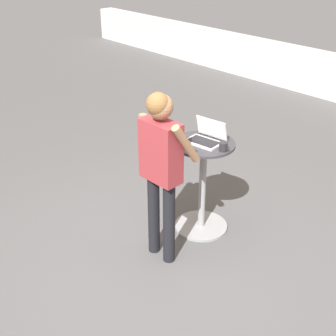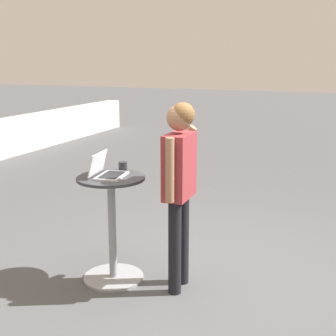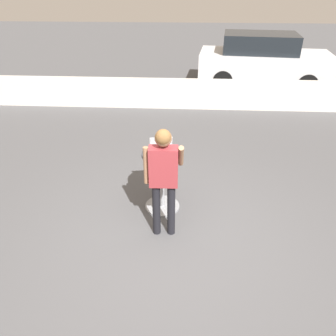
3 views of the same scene
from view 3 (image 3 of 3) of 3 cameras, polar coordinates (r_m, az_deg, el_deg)
The scene contains 7 objects.
ground_plane at distance 4.69m, azimuth 1.18°, elevation -12.48°, with size 50.00×50.00×0.00m, color #4C4C4F.
pavement_kerb at distance 9.30m, azimuth 2.61°, elevation 12.80°, with size 16.67×0.35×0.77m.
cafe_table at distance 5.00m, azimuth -1.04°, elevation -2.01°, with size 0.60×0.60×0.96m.
laptop at distance 4.78m, azimuth -1.14°, elevation 3.24°, with size 0.37×0.31×0.21m.
coffee_mug at distance 4.75m, azimuth 1.76°, elevation 2.93°, with size 0.11×0.08×0.08m.
standing_person at distance 4.21m, azimuth -0.80°, elevation -0.68°, with size 0.51×0.36×1.62m.
parked_car_near_street at distance 11.75m, azimuth 16.17°, elevation 17.68°, with size 4.35×2.24×1.64m.
Camera 3 is at (0.11, -3.44, 3.19)m, focal length 35.00 mm.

